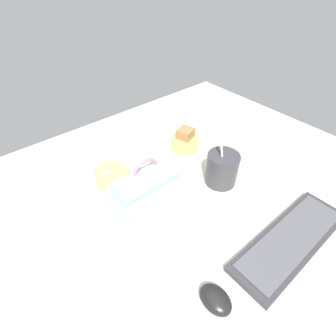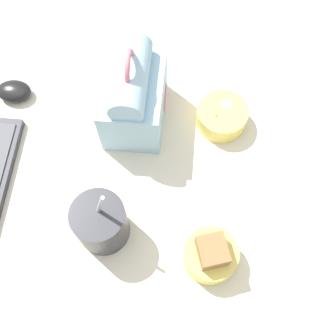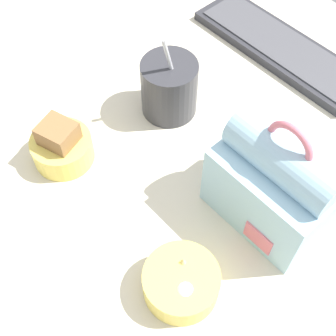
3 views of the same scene
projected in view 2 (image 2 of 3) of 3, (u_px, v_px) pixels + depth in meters
The scene contains 6 objects.
desk_surface at pixel (140, 173), 90.69cm from camera, with size 140.00×110.00×2.00cm.
lunch_bag at pixel (133, 96), 87.72cm from camera, with size 18.12×12.76×21.26cm.
soup_cup at pixel (101, 223), 79.36cm from camera, with size 10.20×10.20×18.03cm.
bento_bowl_sandwich at pixel (211, 255), 79.41cm from camera, with size 10.43×10.43×8.36cm.
bento_bowl_snacks at pixel (222, 116), 92.41cm from camera, with size 11.08×11.08×5.59cm.
computer_mouse at pixel (14, 91), 96.02cm from camera, with size 5.75×7.90×3.34cm.
Camera 2 is at (-35.03, -9.12, 84.38)cm, focal length 45.00 mm.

